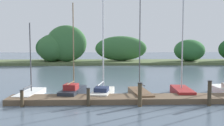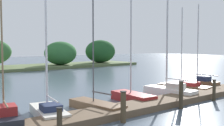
# 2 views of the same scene
# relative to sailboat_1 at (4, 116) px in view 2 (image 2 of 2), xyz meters

# --- Properties ---
(dock_pier) EXTENTS (20.72, 1.80, 0.35)m
(dock_pier) POSITION_rel_sailboat_1_xyz_m (6.43, -1.65, -0.21)
(dock_pier) COLOR brown
(dock_pier) RESTS_ON ground
(sailboat_1) EXTENTS (1.73, 3.49, 6.49)m
(sailboat_1) POSITION_rel_sailboat_1_xyz_m (0.00, 0.00, 0.00)
(sailboat_1) COLOR #232833
(sailboat_1) RESTS_ON ground
(sailboat_2) EXTENTS (1.78, 3.62, 7.74)m
(sailboat_2) POSITION_rel_sailboat_1_xyz_m (2.06, 0.06, 0.01)
(sailboat_2) COLOR silver
(sailboat_2) RESTS_ON ground
(sailboat_3) EXTENTS (1.42, 3.80, 7.10)m
(sailboat_3) POSITION_rel_sailboat_1_xyz_m (4.63, -0.18, -0.10)
(sailboat_3) COLOR brown
(sailboat_3) RESTS_ON ground
(sailboat_4) EXTENTS (1.30, 3.37, 7.14)m
(sailboat_4) POSITION_rel_sailboat_1_xyz_m (7.70, 0.24, -0.03)
(sailboat_4) COLOR maroon
(sailboat_4) RESTS_ON ground
(sailboat_5) EXTENTS (1.28, 3.97, 8.41)m
(sailboat_5) POSITION_rel_sailboat_1_xyz_m (10.74, -0.16, 0.12)
(sailboat_5) COLOR white
(sailboat_5) RESTS_ON ground
(sailboat_6) EXTENTS (2.03, 4.22, 6.31)m
(sailboat_6) POSITION_rel_sailboat_1_xyz_m (13.51, 0.68, -0.09)
(sailboat_6) COLOR brown
(sailboat_6) RESTS_ON ground
(sailboat_7) EXTENTS (1.07, 3.40, 6.78)m
(sailboat_7) POSITION_rel_sailboat_1_xyz_m (15.70, 0.78, 0.04)
(sailboat_7) COLOR brown
(sailboat_7) RESTS_ON ground
(mooring_piling_1) EXTENTS (0.24, 0.24, 1.10)m
(mooring_piling_1) POSITION_rel_sailboat_1_xyz_m (1.20, -2.73, 0.16)
(mooring_piling_1) COLOR #3D3323
(mooring_piling_1) RESTS_ON ground
(mooring_piling_2) EXTENTS (0.29, 0.29, 1.42)m
(mooring_piling_2) POSITION_rel_sailboat_1_xyz_m (4.27, -2.90, 0.33)
(mooring_piling_2) COLOR #4C3D28
(mooring_piling_2) RESTS_ON ground
(mooring_piling_3) EXTENTS (0.26, 0.26, 1.53)m
(mooring_piling_3) POSITION_rel_sailboat_1_xyz_m (8.44, -2.90, 0.38)
(mooring_piling_3) COLOR #3D3323
(mooring_piling_3) RESTS_ON ground
(mooring_piling_4) EXTENTS (0.23, 0.23, 1.33)m
(mooring_piling_4) POSITION_rel_sailboat_1_xyz_m (11.84, -2.85, 0.28)
(mooring_piling_4) COLOR #3D3323
(mooring_piling_4) RESTS_ON ground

